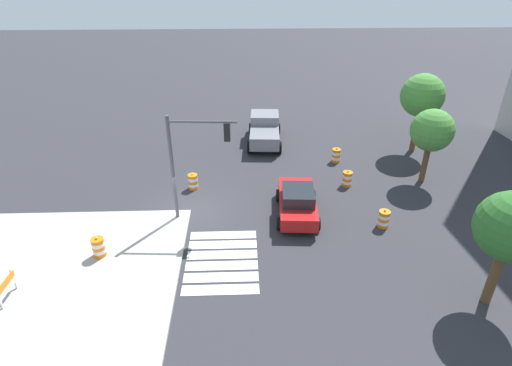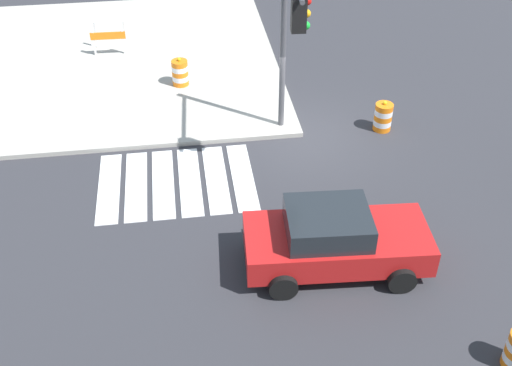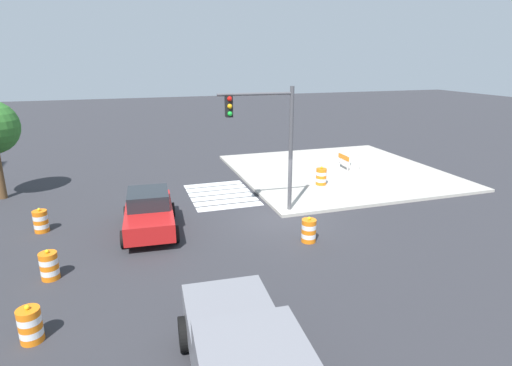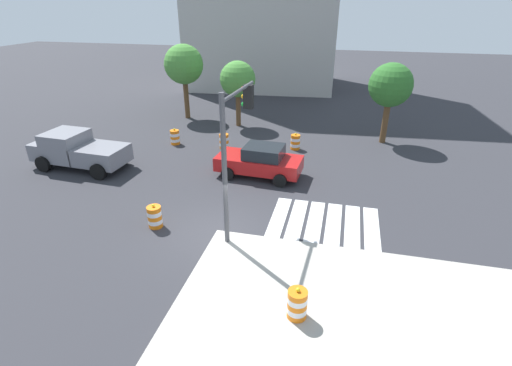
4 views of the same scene
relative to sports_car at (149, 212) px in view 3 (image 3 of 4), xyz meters
name	(u,v)px [view 3 (image 3 of 4)]	position (x,y,z in m)	size (l,w,h in m)	color
ground_plane	(282,218)	(-0.43, -5.61, -0.81)	(120.00, 120.00, 0.00)	#2D2D33
sidewalk_corner	(337,171)	(5.57, -11.61, -0.74)	(12.00, 12.00, 0.15)	#ADA89E
crosswalk_stripes	(221,195)	(3.57, -3.81, -0.80)	(4.35, 3.20, 0.02)	silver
sports_car	(149,212)	(0.00, 0.00, 0.00)	(4.41, 2.36, 1.63)	red
pickup_truck	(246,365)	(-9.78, -1.17, 0.16)	(5.25, 2.58, 1.92)	slate
traffic_barrel_near_corner	(309,231)	(-2.98, -5.71, -0.36)	(0.56, 0.56, 1.02)	orange
traffic_barrel_crosswalk_end	(49,266)	(-3.00, 3.34, -0.36)	(0.56, 0.56, 1.02)	orange
traffic_barrel_median_near	(41,221)	(1.22, 4.21, -0.36)	(0.56, 0.56, 1.02)	orange
traffic_barrel_median_far	(30,325)	(-6.21, 3.34, -0.36)	(0.56, 0.56, 1.02)	orange
traffic_barrel_on_sidewalk	(321,177)	(3.19, -9.30, -0.21)	(0.56, 0.56, 1.02)	orange
construction_barricade	(346,160)	(5.74, -12.25, -0.09)	(1.30, 0.81, 1.00)	silver
traffic_light_pole	(266,128)	(0.23, -5.07, 3.10)	(0.48, 3.29, 5.50)	#4C4C51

